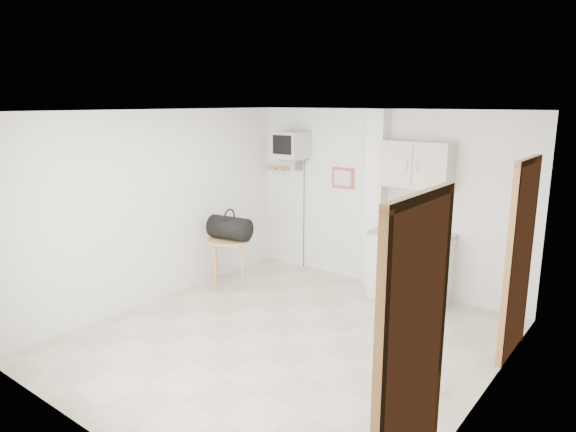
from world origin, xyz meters
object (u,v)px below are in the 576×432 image
Objects in this scene: round_table at (229,245)px; duffel_bag at (230,228)px; crt_television at (291,146)px; water_bottle at (433,381)px.

round_table is 1.15× the size of duffel_bag.
round_table is at bearing 158.65° from duffel_bag.
crt_television reaches higher than round_table.
duffel_bag is 3.55m from water_bottle.
water_bottle is (3.40, -0.91, -0.47)m from round_table.
crt_television is 4.22m from water_bottle.
water_bottle is at bearing -14.94° from round_table.
duffel_bag is (-0.16, -1.20, -1.06)m from crt_television.
round_table is 2.21× the size of water_bottle.
duffel_bag is (0.04, -0.01, 0.26)m from round_table.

